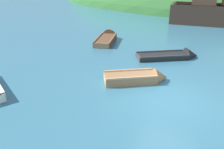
{
  "coord_description": "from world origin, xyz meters",
  "views": [
    {
      "loc": [
        2.41,
        -7.84,
        4.72
      ],
      "look_at": [
        -3.06,
        0.52,
        0.2
      ],
      "focal_mm": 36.11,
      "sensor_mm": 36.0,
      "label": 1
    }
  ],
  "objects": [
    {
      "name": "rowboat_far",
      "position": [
        -1.56,
        4.99,
        0.08
      ],
      "size": [
        3.54,
        3.28,
        1.04
      ],
      "rotation": [
        0.0,
        0.0,
        0.72
      ],
      "color": "black",
      "rests_on": "ground"
    },
    {
      "name": "shore_hill",
      "position": [
        -5.18,
        31.25,
        0.0
      ],
      "size": [
        53.51,
        26.96,
        13.39
      ],
      "primitive_type": "ellipsoid",
      "color": "#387033",
      "rests_on": "ground"
    },
    {
      "name": "rowboat_center",
      "position": [
        -1.8,
        0.91,
        0.15
      ],
      "size": [
        2.89,
        2.7,
        0.91
      ],
      "rotation": [
        0.0,
        0.0,
        0.72
      ],
      "color": "#9E7047",
      "rests_on": "ground"
    },
    {
      "name": "rowboat_near_dock",
      "position": [
        -7.02,
        5.89,
        0.13
      ],
      "size": [
        2.39,
        3.66,
        1.12
      ],
      "rotation": [
        0.0,
        0.0,
        1.96
      ],
      "color": "brown",
      "rests_on": "ground"
    },
    {
      "name": "ground_plane",
      "position": [
        0.0,
        0.0,
        0.0
      ],
      "size": [
        120.0,
        120.0,
        0.0
      ],
      "primitive_type": "plane",
      "color": "teal"
    }
  ]
}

